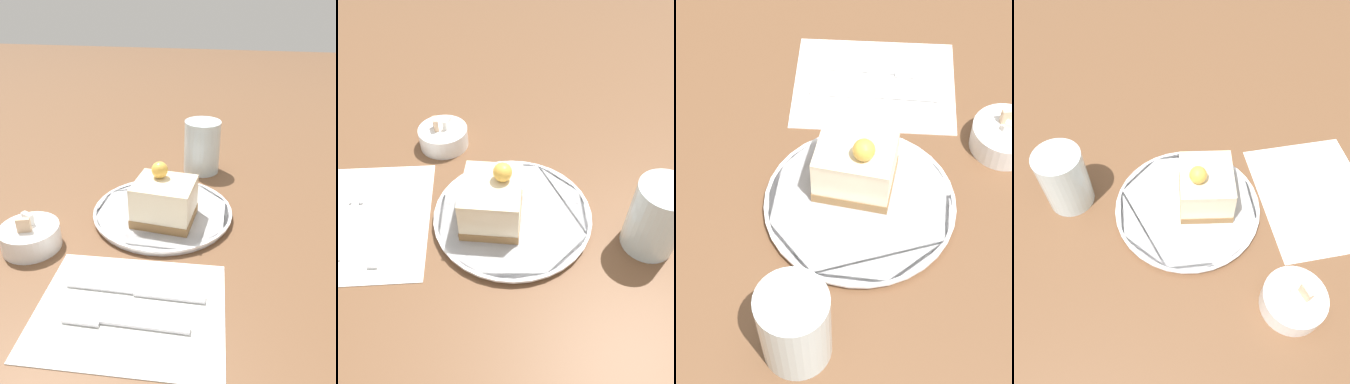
% 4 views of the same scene
% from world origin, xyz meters
% --- Properties ---
extents(ground_plane, '(4.00, 4.00, 0.00)m').
position_xyz_m(ground_plane, '(0.00, 0.00, 0.00)').
color(ground_plane, brown).
extents(plate, '(0.24, 0.24, 0.01)m').
position_xyz_m(plate, '(-0.01, -0.01, 0.01)').
color(plate, white).
rests_on(plate, ground_plane).
extents(cake_slice, '(0.09, 0.10, 0.10)m').
position_xyz_m(cake_slice, '(-0.04, -0.02, 0.05)').
color(cake_slice, olive).
rests_on(cake_slice, plate).
extents(napkin, '(0.20, 0.25, 0.00)m').
position_xyz_m(napkin, '(-0.23, -0.02, 0.00)').
color(napkin, white).
rests_on(napkin, ground_plane).
extents(fork, '(0.02, 0.16, 0.00)m').
position_xyz_m(fork, '(-0.26, -0.00, 0.01)').
color(fork, silver).
rests_on(fork, napkin).
extents(knife, '(0.02, 0.19, 0.00)m').
position_xyz_m(knife, '(-0.21, -0.03, 0.01)').
color(knife, silver).
rests_on(knife, napkin).
extents(sugar_bowl, '(0.09, 0.09, 0.06)m').
position_xyz_m(sugar_bowl, '(-0.14, 0.17, 0.02)').
color(sugar_bowl, white).
rests_on(sugar_bowl, ground_plane).
extents(drinking_glass, '(0.08, 0.08, 0.11)m').
position_xyz_m(drinking_glass, '(0.19, -0.06, 0.06)').
color(drinking_glass, silver).
rests_on(drinking_glass, ground_plane).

